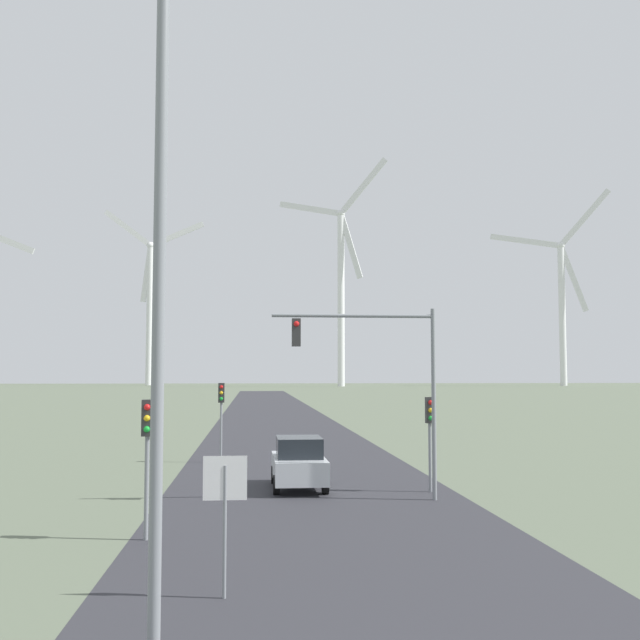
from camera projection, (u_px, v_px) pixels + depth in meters
name	position (u px, v px, depth m)	size (l,w,h in m)	color
road_surface	(281.00, 431.00, 53.24)	(10.00, 240.00, 0.01)	#2D2D33
streetlamp	(161.00, 174.00, 10.55)	(3.74, 0.32, 11.10)	gray
stop_sign_near	(225.00, 498.00, 13.70)	(0.81, 0.07, 2.57)	gray
traffic_light_post_near_left	(147.00, 437.00, 18.49)	(0.28, 0.33, 3.43)	gray
traffic_light_post_near_right	(430.00, 422.00, 25.92)	(0.28, 0.34, 3.26)	gray
traffic_light_post_mid_left	(221.00, 404.00, 34.40)	(0.28, 0.34, 3.64)	gray
traffic_light_mast_overhead	(377.00, 361.00, 24.27)	(5.36, 0.35, 6.20)	gray
car_approaching	(299.00, 463.00, 26.53)	(1.88, 4.11, 1.83)	#B7BCC1
wind_turbine_left	(150.00, 299.00, 258.70)	(34.86, 2.69, 61.00)	white
wind_turbine_center	(341.00, 280.00, 235.27)	(32.99, 17.61, 71.20)	white
wind_turbine_right	(562.00, 297.00, 247.68)	(35.65, 17.04, 64.66)	white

